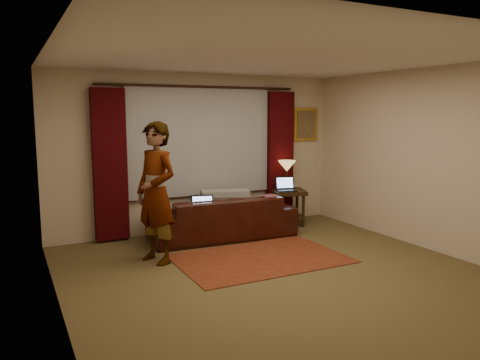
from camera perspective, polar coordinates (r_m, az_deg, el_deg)
name	(u,v)px	position (r m, az deg, el deg)	size (l,w,h in m)	color
floor	(276,273)	(5.90, 4.47, -11.26)	(5.00, 5.00, 0.01)	brown
ceiling	(279,57)	(5.61, 4.78, 14.73)	(5.00, 5.00, 0.02)	silver
wall_back	(200,153)	(7.84, -4.95, 3.33)	(5.00, 0.02, 2.60)	beige
wall_front	(458,205)	(3.73, 25.03, -2.73)	(5.00, 0.02, 2.60)	beige
wall_left	(54,182)	(4.81, -21.71, -0.25)	(0.02, 5.00, 2.60)	beige
wall_right	(427,159)	(7.23, 21.82, 2.37)	(0.02, 5.00, 2.60)	beige
sheer_curtain	(201,141)	(7.77, -4.80, 4.77)	(2.50, 0.05, 1.80)	#A2A2A9
drape_left	(110,165)	(7.32, -15.58, 1.77)	(0.50, 0.14, 2.30)	#350407
drape_right	(280,157)	(8.43, 4.86, 2.84)	(0.50, 0.14, 2.30)	#350407
curtain_rod	(201,87)	(7.72, -4.74, 11.28)	(0.04, 0.04, 3.40)	#311C10
picture_frame	(306,124)	(8.79, 7.99, 6.74)	(0.50, 0.04, 0.60)	gold
sofa	(222,209)	(7.37, -2.20, -3.59)	(2.26, 0.98, 0.91)	black
throw_blanket	(225,178)	(7.57, -1.85, 0.26)	(0.78, 0.31, 0.09)	gray
clothing_pile	(269,201)	(7.53, 3.61, -2.56)	(0.48, 0.37, 0.20)	brown
laptop_sofa	(203,205)	(7.10, -4.53, -3.05)	(0.34, 0.37, 0.25)	black
area_rug	(260,258)	(6.42, 2.47, -9.52)	(2.24, 1.49, 0.01)	maroon
end_table	(289,207)	(8.30, 5.95, -3.32)	(0.54, 0.54, 0.62)	black
tiffany_lamp	(287,175)	(8.26, 5.71, 0.62)	(0.32, 0.32, 0.51)	olive
laptop_table	(287,184)	(8.10, 5.69, -0.50)	(0.33, 0.36, 0.24)	black
person	(156,193)	(6.18, -10.18, -1.56)	(0.54, 0.54, 1.85)	gray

